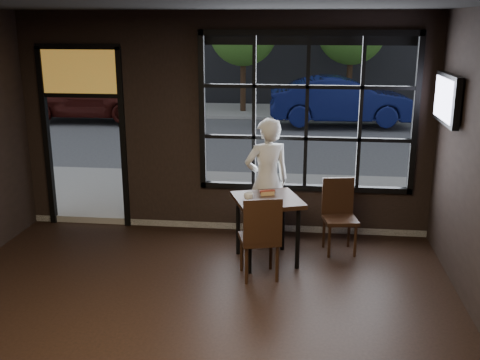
# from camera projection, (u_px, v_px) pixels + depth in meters

# --- Properties ---
(window_frame) EXTENTS (3.06, 0.12, 2.28)m
(window_frame) POSITION_uv_depth(u_px,v_px,m) (307.00, 113.00, 7.93)
(window_frame) COLOR black
(window_frame) RESTS_ON ground
(stained_transom) EXTENTS (1.20, 0.06, 0.70)m
(stained_transom) POSITION_uv_depth(u_px,v_px,m) (80.00, 71.00, 8.15)
(stained_transom) COLOR orange
(stained_transom) RESTS_ON ground
(street_asphalt) EXTENTS (60.00, 41.00, 0.04)m
(street_asphalt) POSITION_uv_depth(u_px,v_px,m) (282.00, 86.00, 28.16)
(street_asphalt) COLOR #545456
(street_asphalt) RESTS_ON ground
(cafe_table) EXTENTS (1.03, 1.03, 0.87)m
(cafe_table) POSITION_uv_depth(u_px,v_px,m) (267.00, 230.00, 7.29)
(cafe_table) COLOR black
(cafe_table) RESTS_ON floor
(chair_near) EXTENTS (0.57, 0.57, 1.06)m
(chair_near) POSITION_uv_depth(u_px,v_px,m) (259.00, 236.00, 6.81)
(chair_near) COLOR black
(chair_near) RESTS_ON floor
(chair_window) EXTENTS (0.50, 0.50, 1.00)m
(chair_window) POSITION_uv_depth(u_px,v_px,m) (340.00, 217.00, 7.56)
(chair_window) COLOR black
(chair_window) RESTS_ON floor
(man) EXTENTS (0.77, 0.65, 1.79)m
(man) POSITION_uv_depth(u_px,v_px,m) (267.00, 181.00, 7.84)
(man) COLOR silver
(man) RESTS_ON floor
(hotdog) EXTENTS (0.22, 0.14, 0.06)m
(hotdog) POSITION_uv_depth(u_px,v_px,m) (267.00, 193.00, 7.29)
(hotdog) COLOR tan
(hotdog) RESTS_ON cafe_table
(cup) EXTENTS (0.16, 0.16, 0.10)m
(cup) POSITION_uv_depth(u_px,v_px,m) (249.00, 196.00, 7.08)
(cup) COLOR silver
(cup) RESTS_ON cafe_table
(tv) EXTENTS (0.12, 1.05, 0.62)m
(tv) POSITION_uv_depth(u_px,v_px,m) (447.00, 99.00, 6.98)
(tv) COLOR black
(tv) RESTS_ON wall_right
(navy_car) EXTENTS (4.34, 1.80, 1.40)m
(navy_car) POSITION_uv_depth(u_px,v_px,m) (342.00, 100.00, 16.66)
(navy_car) COLOR #0C1345
(navy_car) RESTS_ON street_asphalt
(maroon_car) EXTENTS (4.24, 1.81, 1.43)m
(maroon_car) POSITION_uv_depth(u_px,v_px,m) (86.00, 96.00, 17.55)
(maroon_car) COLOR #350D09
(maroon_car) RESTS_ON street_asphalt
(tree_left) EXTENTS (2.27, 2.27, 3.88)m
(tree_left) POSITION_uv_depth(u_px,v_px,m) (243.00, 32.00, 18.64)
(tree_left) COLOR #332114
(tree_left) RESTS_ON street_asphalt
(tree_right) EXTENTS (2.32, 2.32, 3.96)m
(tree_right) POSITION_uv_depth(u_px,v_px,m) (352.00, 30.00, 18.74)
(tree_right) COLOR #332114
(tree_right) RESTS_ON street_asphalt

